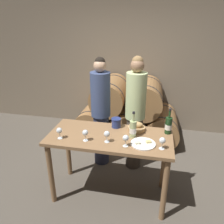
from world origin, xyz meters
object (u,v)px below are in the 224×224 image
wine_bottle_white (133,129)px  person_right (135,114)px  bread_basket (136,127)px  wine_glass_far_left (59,131)px  wine_glass_right (126,138)px  wine_glass_center (107,134)px  wine_glass_far_right (162,141)px  person_left (101,112)px  tasting_table (110,145)px  cheese_plate (143,144)px  wine_glass_left (85,133)px  blue_crock (116,122)px  wine_bottle_red (168,125)px

wine_bottle_white → person_right: bearing=93.7°
bread_basket → wine_glass_far_left: bearing=-156.1°
wine_bottle_white → wine_glass_right: size_ratio=2.34×
wine_glass_center → wine_glass_far_right: bearing=-1.8°
person_left → wine_glass_far_right: (0.89, -0.84, 0.11)m
wine_bottle_white → wine_glass_right: (-0.05, -0.22, -0.01)m
wine_glass_far_right → wine_glass_center: bearing=178.2°
person_right → wine_glass_center: size_ratio=12.61×
tasting_table → cheese_plate: cheese_plate is taller
tasting_table → person_left: (-0.28, 0.68, 0.13)m
wine_glass_left → wine_glass_right: same height
person_left → cheese_plate: bearing=-49.1°
person_left → wine_glass_far_left: (-0.27, -0.86, 0.11)m
wine_glass_right → wine_glass_far_right: same height
wine_glass_right → wine_glass_far_right: (0.39, 0.03, 0.00)m
wine_glass_center → person_right: bearing=74.3°
person_left → wine_glass_far_right: bearing=-43.6°
blue_crock → wine_glass_far_left: (-0.58, -0.42, 0.03)m
bread_basket → cheese_plate: (0.11, -0.31, -0.04)m
cheese_plate → wine_glass_far_left: (-0.95, -0.07, 0.09)m
person_left → wine_glass_far_left: 0.91m
wine_bottle_red → wine_glass_center: wine_bottle_red is taller
bread_basket → wine_glass_right: (-0.08, -0.39, 0.05)m
wine_glass_far_left → wine_bottle_red: bearing=17.4°
person_right → bread_basket: 0.49m
person_right → wine_bottle_red: person_right is taller
wine_glass_center → wine_glass_far_right: same height
person_right → cheese_plate: bearing=-77.6°
wine_glass_center → wine_glass_right: (0.22, -0.05, 0.00)m
person_left → bread_basket: person_left is taller
wine_bottle_white → wine_glass_center: 0.32m
wine_glass_left → wine_glass_right: bearing=-3.1°
person_left → person_right: size_ratio=0.98×
blue_crock → wine_glass_far_left: 0.72m
wine_bottle_red → wine_glass_center: (-0.68, -0.35, -0.01)m
person_right → wine_glass_left: (-0.47, -0.85, 0.09)m
person_left → tasting_table: bearing=-67.3°
cheese_plate → wine_glass_far_right: wine_glass_far_right is taller
person_left → wine_glass_center: (0.28, -0.83, 0.11)m
tasting_table → wine_glass_far_right: bearing=-15.2°
wine_glass_far_left → bread_basket: bearing=23.9°
wine_bottle_red → wine_glass_far_left: wine_bottle_red is taller
wine_glass_right → wine_bottle_red: bearing=40.9°
blue_crock → wine_glass_center: bearing=-95.4°
tasting_table → wine_glass_far_right: wine_glass_far_right is taller
blue_crock → cheese_plate: 0.51m
tasting_table → wine_glass_center: wine_glass_center is taller
blue_crock → wine_glass_far_right: 0.70m
cheese_plate → wine_glass_right: (-0.18, -0.08, 0.09)m
tasting_table → wine_bottle_white: bearing=6.2°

